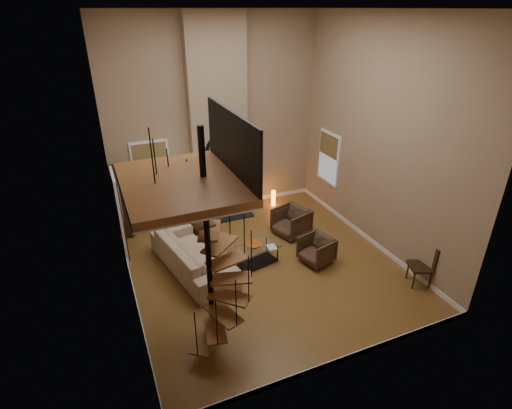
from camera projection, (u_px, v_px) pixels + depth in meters
name	position (u px, v px, depth m)	size (l,w,h in m)	color
ground	(263.00, 264.00, 9.55)	(6.00, 6.50, 0.01)	olive
back_wall	(216.00, 119.00, 10.99)	(6.00, 0.02, 5.50)	#9F8466
front_wall	(357.00, 225.00, 5.64)	(6.00, 0.02, 5.50)	#9F8466
left_wall	(114.00, 176.00, 7.27)	(0.02, 6.50, 5.50)	#9F8466
right_wall	(380.00, 138.00, 9.37)	(0.02, 6.50, 5.50)	#9F8466
ceiling	(265.00, 9.00, 7.09)	(6.00, 6.50, 0.01)	silver
baseboard_back	(220.00, 206.00, 12.19)	(6.00, 0.02, 0.12)	white
baseboard_front	(339.00, 360.00, 6.85)	(6.00, 0.02, 0.12)	white
baseboard_left	(134.00, 293.00, 8.47)	(0.02, 6.50, 0.12)	white
baseboard_right	(365.00, 236.00, 10.57)	(0.02, 6.50, 0.12)	white
chimney_breast	(218.00, 120.00, 10.84)	(1.60, 0.38, 5.50)	#957D61
hearth	(227.00, 216.00, 11.65)	(1.50, 0.60, 0.04)	black
firebox	(223.00, 196.00, 11.65)	(0.95, 0.02, 0.72)	black
mantel	(223.00, 178.00, 11.32)	(1.70, 0.18, 0.06)	white
mirror_frame	(222.00, 151.00, 11.01)	(0.94, 0.94, 0.10)	black
mirror_disc	(221.00, 151.00, 11.02)	(0.80, 0.80, 0.01)	white
vase_left	(204.00, 176.00, 11.09)	(0.24, 0.24, 0.25)	black
vase_right	(242.00, 170.00, 11.50)	(0.20, 0.20, 0.21)	#164E4F
window_back	(151.00, 167.00, 10.81)	(1.02, 0.06, 1.52)	white
window_right	(329.00, 157.00, 11.51)	(0.06, 1.02, 1.52)	white
entry_door	(120.00, 215.00, 9.52)	(0.10, 1.05, 2.16)	white
loft	(187.00, 179.00, 5.90)	(1.70, 2.20, 1.09)	#955D31
spiral_stair	(209.00, 256.00, 6.65)	(1.47, 1.47, 4.06)	black
hutch	(122.00, 201.00, 10.46)	(0.37, 0.80, 1.78)	black
sofa	(192.00, 255.00, 9.17)	(2.63, 1.03, 0.77)	tan
armchair_near	(293.00, 221.00, 10.70)	(0.82, 0.85, 0.77)	#463120
armchair_far	(318.00, 249.00, 9.47)	(0.69, 0.71, 0.65)	#463120
coffee_table	(255.00, 254.00, 9.41)	(1.29, 0.84, 0.45)	silver
bowl	(254.00, 245.00, 9.35)	(0.35, 0.35, 0.09)	#C16522
book	(271.00, 247.00, 9.32)	(0.20, 0.27, 0.03)	gray
floor_lamp	(191.00, 185.00, 10.23)	(0.39, 0.39, 1.71)	black
accent_lamp	(273.00, 198.00, 12.23)	(0.13, 0.13, 0.48)	orange
side_chair	(425.00, 263.00, 8.64)	(0.62, 0.62, 1.00)	black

